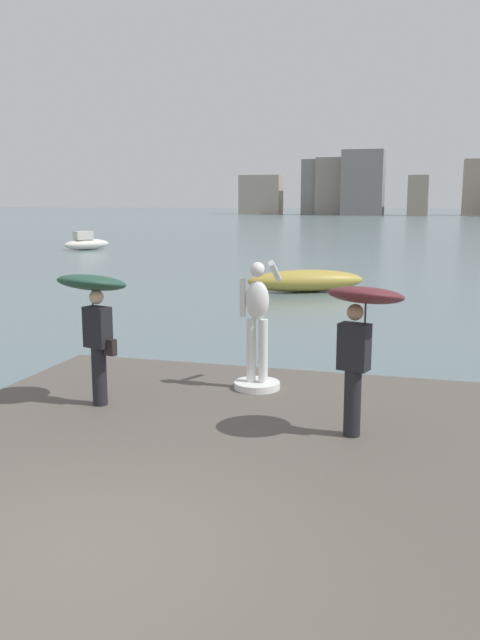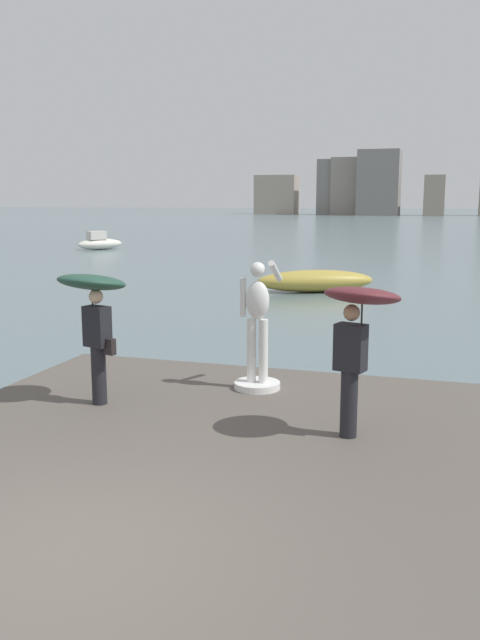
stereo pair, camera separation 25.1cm
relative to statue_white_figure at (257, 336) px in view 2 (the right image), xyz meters
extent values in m
plane|color=slate|center=(-0.23, 34.63, -1.27)|extent=(400.00, 400.00, 0.00)
cube|color=#564F47|center=(-0.23, -3.51, -1.07)|extent=(7.47, 9.72, 0.40)
cylinder|color=white|center=(0.00, -0.01, -0.81)|extent=(0.75, 0.75, 0.11)
cylinder|color=white|center=(-0.10, -0.01, -0.24)|extent=(0.15, 0.15, 1.03)
cylinder|color=white|center=(0.10, -0.01, -0.24)|extent=(0.15, 0.15, 1.03)
ellipsoid|color=white|center=(0.00, -0.01, 0.58)|extent=(0.38, 0.26, 0.61)
sphere|color=white|center=(0.00, -0.01, 1.07)|extent=(0.24, 0.24, 0.24)
cylinder|color=white|center=(-0.24, -0.01, 0.62)|extent=(0.10, 0.10, 0.62)
cylinder|color=white|center=(0.22, 0.26, 1.02)|extent=(0.10, 0.59, 0.40)
cylinder|color=black|center=(-2.03, -1.50, -0.43)|extent=(0.22, 0.22, 0.88)
cube|color=black|center=(-2.03, -1.50, 0.31)|extent=(0.43, 0.34, 0.60)
sphere|color=beige|center=(-2.03, -1.50, 0.76)|extent=(0.21, 0.21, 0.21)
cylinder|color=#262626|center=(-2.13, -1.43, 0.63)|extent=(0.02, 0.02, 0.54)
ellipsoid|color=#234738|center=(-2.13, -1.43, 0.96)|extent=(1.25, 1.27, 0.38)
cube|color=black|center=(-1.81, -1.55, 0.03)|extent=(0.20, 0.15, 0.24)
cylinder|color=black|center=(1.74, -1.81, -0.43)|extent=(0.22, 0.22, 0.88)
cube|color=black|center=(1.74, -1.81, 0.31)|extent=(0.43, 0.34, 0.60)
sphere|color=#A87A5B|center=(1.74, -1.81, 0.76)|extent=(0.21, 0.21, 0.21)
cylinder|color=#262626|center=(1.86, -1.80, 0.65)|extent=(0.02, 0.02, 0.56)
ellipsoid|color=#5B2328|center=(1.86, -1.80, 0.98)|extent=(1.19, 1.20, 0.36)
ellipsoid|color=#B2993D|center=(-1.87, 14.47, -0.85)|extent=(4.52, 3.01, 0.82)
ellipsoid|color=silver|center=(-19.99, 31.04, -0.89)|extent=(2.79, 3.22, 0.75)
cube|color=beige|center=(-20.14, 30.85, -0.29)|extent=(1.35, 1.41, 0.56)
cube|color=#A89989|center=(-34.80, 138.48, 3.01)|extent=(9.14, 6.03, 8.55)
cube|color=gray|center=(-22.55, 137.35, 4.58)|extent=(5.12, 5.97, 11.70)
cube|color=gray|center=(-17.82, 135.64, 4.72)|extent=(8.24, 4.51, 11.97)
cube|color=gray|center=(-11.90, 134.18, 5.36)|extent=(8.43, 7.85, 13.26)
cube|color=gray|center=(-0.72, 134.62, 2.78)|extent=(4.04, 7.94, 8.10)
camera|label=1|loc=(2.63, -10.23, 2.17)|focal=37.79mm
camera|label=2|loc=(2.87, -10.15, 2.17)|focal=37.79mm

